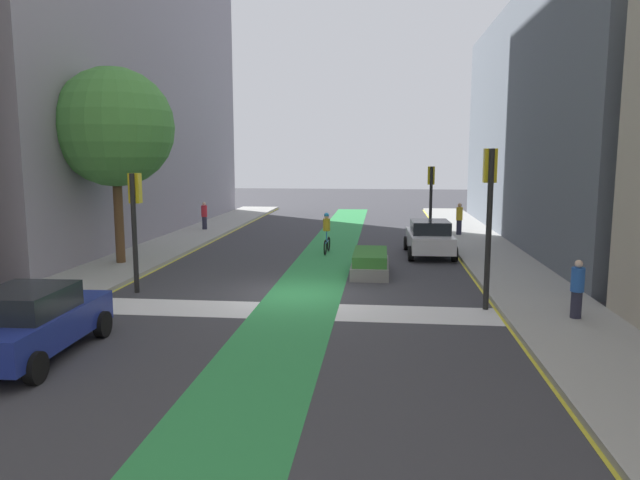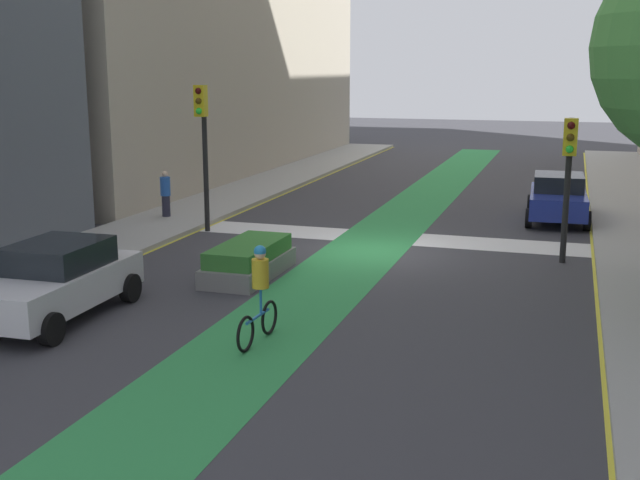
# 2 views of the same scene
# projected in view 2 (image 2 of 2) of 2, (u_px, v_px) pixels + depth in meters

# --- Properties ---
(ground_plane) EXTENTS (120.00, 120.00, 0.00)m
(ground_plane) POSITION_uv_depth(u_px,v_px,m) (372.00, 252.00, 22.37)
(ground_plane) COLOR #38383D
(bike_lane_paint) EXTENTS (2.40, 60.00, 0.01)m
(bike_lane_paint) POSITION_uv_depth(u_px,v_px,m) (363.00, 251.00, 22.44)
(bike_lane_paint) COLOR #2D8C47
(bike_lane_paint) RESTS_ON ground_plane
(crosswalk_band) EXTENTS (12.00, 1.80, 0.01)m
(crosswalk_band) POSITION_uv_depth(u_px,v_px,m) (387.00, 237.00, 24.23)
(crosswalk_band) COLOR silver
(crosswalk_band) RESTS_ON ground_plane
(curb_stripe_left) EXTENTS (0.16, 60.00, 0.01)m
(curb_stripe_left) POSITION_uv_depth(u_px,v_px,m) (596.00, 267.00, 20.59)
(curb_stripe_left) COLOR yellow
(curb_stripe_left) RESTS_ON ground_plane
(sidewalk_right) EXTENTS (3.00, 60.00, 0.15)m
(sidewalk_right) POSITION_uv_depth(u_px,v_px,m) (137.00, 233.00, 24.57)
(sidewalk_right) COLOR #9E9E99
(sidewalk_right) RESTS_ON ground_plane
(curb_stripe_right) EXTENTS (0.16, 60.00, 0.01)m
(curb_stripe_right) POSITION_uv_depth(u_px,v_px,m) (181.00, 238.00, 24.14)
(curb_stripe_right) COLOR yellow
(curb_stripe_right) RESTS_ON ground_plane
(traffic_signal_near_right) EXTENTS (0.35, 0.52, 4.58)m
(traffic_signal_near_right) POSITION_uv_depth(u_px,v_px,m) (203.00, 131.00, 24.40)
(traffic_signal_near_right) COLOR black
(traffic_signal_near_right) RESTS_ON ground_plane
(traffic_signal_near_left) EXTENTS (0.35, 0.52, 3.83)m
(traffic_signal_near_left) POSITION_uv_depth(u_px,v_px,m) (569.00, 162.00, 20.43)
(traffic_signal_near_left) COLOR black
(traffic_signal_near_left) RESTS_ON ground_plane
(car_white_right_far) EXTENTS (2.12, 4.25, 1.57)m
(car_white_right_far) POSITION_uv_depth(u_px,v_px,m) (55.00, 280.00, 16.29)
(car_white_right_far) COLOR silver
(car_white_right_far) RESTS_ON ground_plane
(car_blue_left_near) EXTENTS (2.14, 4.26, 1.57)m
(car_blue_left_near) POSITION_uv_depth(u_px,v_px,m) (558.00, 197.00, 26.74)
(car_blue_left_near) COLOR navy
(car_blue_left_near) RESTS_ON ground_plane
(cyclist_in_lane) EXTENTS (0.32, 1.73, 1.86)m
(cyclist_in_lane) POSITION_uv_depth(u_px,v_px,m) (259.00, 292.00, 14.81)
(cyclist_in_lane) COLOR black
(cyclist_in_lane) RESTS_ON ground_plane
(pedestrian_sidewalk_right_b) EXTENTS (0.34, 0.34, 1.55)m
(pedestrian_sidewalk_right_b) POSITION_uv_depth(u_px,v_px,m) (166.00, 194.00, 26.73)
(pedestrian_sidewalk_right_b) COLOR #262638
(pedestrian_sidewalk_right_b) RESTS_ON sidewalk_right
(median_planter) EXTENTS (1.36, 3.21, 0.85)m
(median_planter) POSITION_uv_depth(u_px,v_px,m) (249.00, 260.00, 19.64)
(median_planter) COLOR slate
(median_planter) RESTS_ON ground_plane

